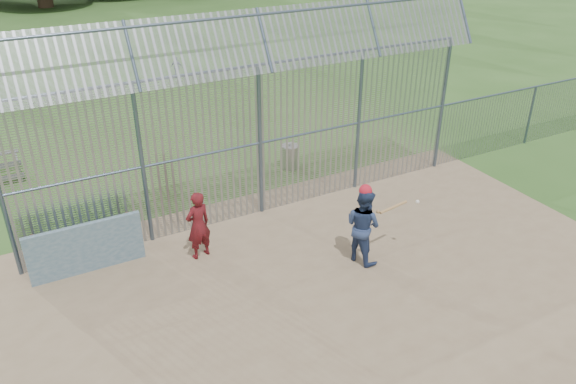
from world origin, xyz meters
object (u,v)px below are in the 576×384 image
dugout_wall (86,248)px  batter (363,225)px  trash_can (290,156)px  onlooker (198,225)px

dugout_wall → batter: size_ratio=1.37×
batter → trash_can: (0.90, 5.19, -0.55)m
batter → onlooker: (-3.26, 1.87, -0.07)m
onlooker → trash_can: size_ratio=2.06×
trash_can → batter: bearing=-99.8°
batter → onlooker: bearing=44.4°
dugout_wall → batter: 6.21m
dugout_wall → onlooker: 2.50m
batter → trash_can: batter is taller
onlooker → dugout_wall: bearing=-27.9°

